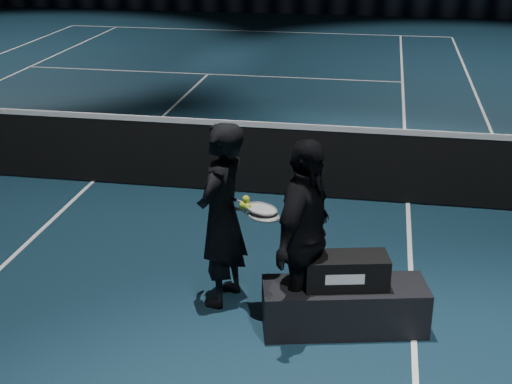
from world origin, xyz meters
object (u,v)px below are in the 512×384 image
player_b (304,239)px  racket_lower (264,216)px  player_a (222,215)px  player_bench (344,307)px  racket_upper (262,209)px  racket_bag (346,271)px  tennis_balls (245,204)px

player_b → racket_lower: bearing=80.8°
player_a → player_b: size_ratio=1.00×
player_bench → racket_upper: racket_upper is taller
player_b → player_a: bearing=80.8°
player_b → racket_lower: size_ratio=2.54×
racket_bag → racket_lower: 0.84m
tennis_balls → player_b: bearing=-23.9°
racket_bag → player_a: (-1.14, 0.28, 0.30)m
player_a → racket_lower: player_a is taller
racket_bag → racket_upper: 0.89m
racket_bag → racket_upper: bearing=155.3°
player_bench → racket_lower: bearing=159.1°
player_a → tennis_balls: player_a is taller
player_a → player_b: same height
racket_upper → player_a: bearing=-178.3°
player_a → racket_lower: size_ratio=2.54×
player_a → racket_upper: player_a is taller
player_bench → racket_upper: (-0.76, 0.16, 0.80)m
player_b → racket_upper: player_b is taller
racket_upper → player_b: bearing=-9.1°
racket_lower → tennis_balls: tennis_balls is taller
player_bench → player_a: size_ratio=0.82×
racket_lower → player_b: bearing=-0.0°
racket_lower → tennis_balls: (-0.18, 0.08, 0.07)m
racket_bag → tennis_balls: 1.04m
racket_upper → player_bench: bearing=7.5°
player_bench → tennis_balls: tennis_balls is taller
tennis_balls → racket_lower: bearing=-24.9°
player_bench → player_b: player_b is taller
player_b → racket_lower: 0.41m
player_b → player_bench: bearing=-66.9°
player_b → racket_bag: bearing=-66.9°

